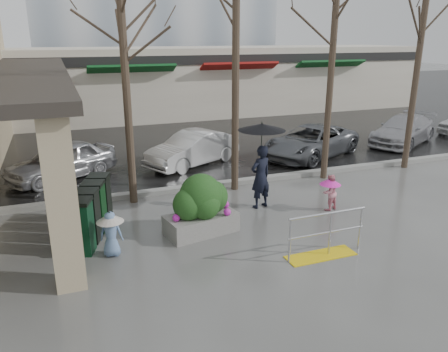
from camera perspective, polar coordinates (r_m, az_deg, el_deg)
ground at (r=10.42m, az=2.79°, el=-8.66°), size 120.00×120.00×0.00m
street_asphalt at (r=31.11m, az=-13.78°, el=8.73°), size 120.00×36.00×0.01m
curb at (r=13.86m, az=-3.82°, el=-1.47°), size 120.00×0.30×0.15m
canopy_slab at (r=16.59m, az=-24.97°, el=12.70°), size 2.80×18.00×0.25m
pillar_front at (r=8.53m, az=-20.38°, el=-3.16°), size 0.55×0.55×3.50m
pillar_back at (r=14.81m, az=-20.97°, el=5.38°), size 0.55×0.55×3.50m
storefront_row at (r=27.24m, az=-8.67°, el=12.08°), size 34.00×6.74×4.00m
handrail at (r=9.91m, az=12.95°, el=-8.15°), size 1.90×0.50×1.03m
tree_west at (r=12.27m, az=-13.24°, el=19.44°), size 3.20×3.20×6.80m
tree_midwest at (r=13.12m, az=1.59°, el=20.39°), size 3.20×3.20×7.00m
tree_mideast at (r=14.69m, az=14.21°, el=18.16°), size 3.20×3.20×6.50m
tree_east at (r=16.92m, az=24.71°, el=18.80°), size 3.20×3.20×7.20m
woman at (r=12.05m, az=4.86°, el=2.29°), size 1.31×1.31×2.45m
child_pink at (r=12.42m, az=13.65°, el=-1.75°), size 0.59×0.59×1.02m
child_blue at (r=9.89m, az=-14.58°, el=-6.79°), size 0.60×0.60×1.03m
planter at (r=10.65m, az=-3.02°, el=-3.81°), size 1.86×1.17×1.51m
news_boxes at (r=10.96m, az=-16.95°, el=-4.42°), size 1.23×2.32×1.27m
car_a at (r=15.72m, az=-20.45°, el=1.89°), size 3.96×3.08×1.26m
car_b at (r=16.37m, az=-4.11°, el=3.58°), size 4.01×2.92×1.26m
car_c at (r=17.81m, az=11.27°, el=4.45°), size 4.99×3.82×1.26m
car_d at (r=21.24m, az=22.38°, el=5.58°), size 4.66×3.59×1.26m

